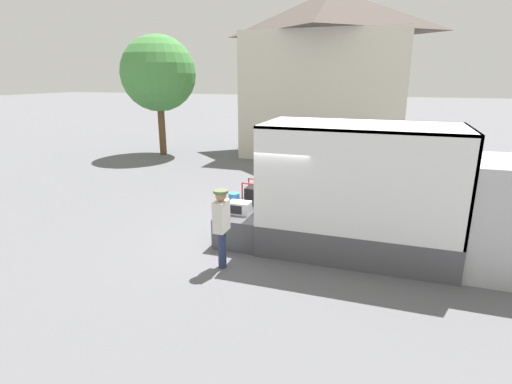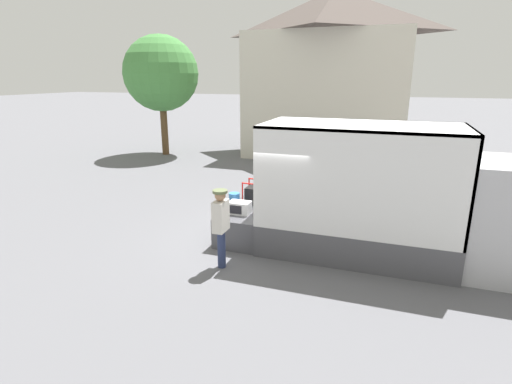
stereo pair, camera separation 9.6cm
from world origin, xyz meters
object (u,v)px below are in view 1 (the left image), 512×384
box_truck (433,219)px  microwave (240,208)px  orange_bucket (234,200)px  worker_person (221,220)px  portable_generator (255,195)px  street_tree (158,74)px

box_truck → microwave: 4.54m
orange_bucket → worker_person: size_ratio=0.22×
portable_generator → orange_bucket: (-0.40, -0.53, -0.04)m
orange_bucket → worker_person: worker_person is taller
portable_generator → orange_bucket: bearing=-127.3°
box_truck → worker_person: (-4.38, -1.87, 0.10)m
orange_bucket → box_truck: bearing=0.0°
box_truck → worker_person: bearing=-156.9°
orange_bucket → microwave: bearing=-51.7°
street_tree → orange_bucket: bearing=-50.0°
box_truck → street_tree: (-12.75, 9.42, 3.22)m
portable_generator → street_tree: bearing=133.1°
microwave → worker_person: worker_person is taller
microwave → street_tree: bearing=130.0°
portable_generator → worker_person: (0.05, -2.40, 0.11)m
microwave → orange_bucket: (-0.31, 0.39, 0.04)m
worker_person → box_truck: bearing=23.1°
worker_person → street_tree: street_tree is taller
microwave → box_truck: bearing=4.9°
worker_person → microwave: bearing=95.6°
portable_generator → box_truck: bearing=-6.8°
box_truck → street_tree: street_tree is taller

